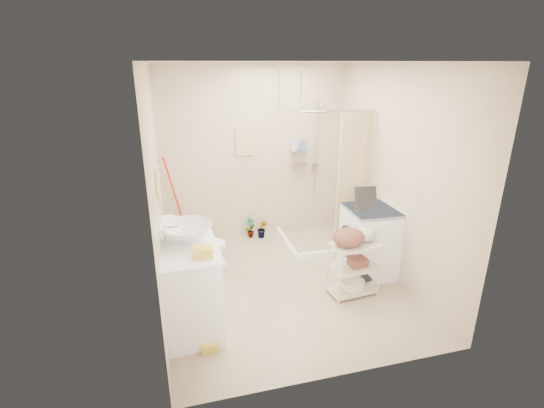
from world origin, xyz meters
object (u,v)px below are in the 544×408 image
Objects in this scene: toilet at (195,249)px; washing_machine at (370,241)px; laundry_rack at (354,264)px; vanity at (189,284)px.

toilet is 0.92× the size of washing_machine.
toilet is 2.22m from washing_machine.
toilet is 1.06× the size of laundry_rack.
washing_machine is (2.30, 0.49, -0.02)m from vanity.
toilet reaches higher than laundry_rack.
laundry_rack is (-0.41, -0.40, -0.06)m from washing_machine.
washing_machine reaches higher than laundry_rack.
laundry_rack is (1.77, -0.82, -0.02)m from toilet.
toilet is at bearing 80.35° from vanity.
washing_machine is at bearing -97.11° from toilet.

